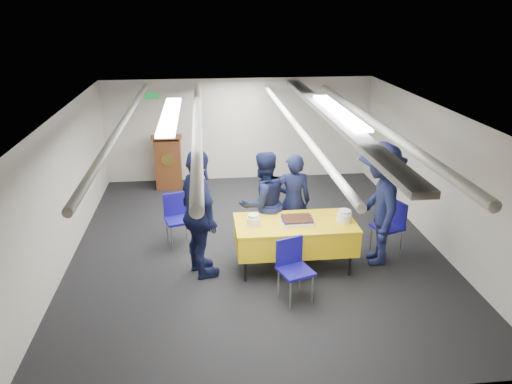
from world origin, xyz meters
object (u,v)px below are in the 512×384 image
(chair_near, at_px, (293,263))
(sailor_c, at_px, (200,215))
(sailor_d, at_px, (379,205))
(sheet_cake, at_px, (297,220))
(sailor_b, at_px, (263,203))
(chair_right, at_px, (392,222))
(chair_left, at_px, (177,214))
(podium, at_px, (168,161))
(sailor_a, at_px, (293,201))
(serving_table, at_px, (295,235))

(chair_near, height_order, sailor_c, sailor_c)
(sailor_d, bearing_deg, sheet_cake, -77.44)
(sailor_b, bearing_deg, chair_near, 75.05)
(sheet_cake, xyz_separation_m, sailor_b, (-0.44, 0.62, 0.04))
(chair_near, distance_m, chair_right, 2.19)
(sheet_cake, xyz_separation_m, chair_near, (-0.20, -0.79, -0.28))
(chair_left, xyz_separation_m, sailor_b, (1.40, -0.48, 0.32))
(chair_left, height_order, sailor_c, sailor_c)
(podium, xyz_separation_m, chair_left, (0.29, -2.77, -0.08))
(sailor_a, bearing_deg, chair_near, 83.43)
(serving_table, bearing_deg, sailor_d, 2.81)
(chair_near, relative_size, sailor_a, 0.54)
(chair_right, distance_m, sailor_d, 0.64)
(chair_left, bearing_deg, sailor_d, -17.76)
(podium, relative_size, sailor_a, 0.77)
(sheet_cake, height_order, podium, podium)
(chair_near, bearing_deg, sailor_a, 80.00)
(sheet_cake, xyz_separation_m, sailor_d, (1.29, 0.10, 0.16))
(sheet_cake, bearing_deg, sailor_a, 84.35)
(chair_near, xyz_separation_m, sailor_a, (0.27, 1.55, 0.28))
(sheet_cake, xyz_separation_m, sailor_c, (-1.44, -0.02, 0.17))
(chair_right, xyz_separation_m, sailor_c, (-3.09, -0.41, 0.45))
(chair_right, distance_m, chair_left, 3.55)
(podium, height_order, sailor_c, sailor_c)
(serving_table, distance_m, sailor_b, 0.78)
(serving_table, relative_size, sailor_b, 1.06)
(chair_near, distance_m, sailor_c, 1.53)
(chair_left, relative_size, sailor_b, 0.51)
(serving_table, distance_m, sailor_d, 1.37)
(sheet_cake, distance_m, sailor_b, 0.76)
(podium, height_order, sailor_b, sailor_b)
(sailor_c, bearing_deg, sailor_b, -78.07)
(serving_table, bearing_deg, sailor_c, -177.94)
(sailor_d, bearing_deg, serving_table, -78.89)
(sailor_a, bearing_deg, serving_table, 86.08)
(serving_table, bearing_deg, sailor_b, 125.55)
(sheet_cake, height_order, chair_left, chair_left)
(sailor_b, height_order, sailor_c, sailor_c)
(sailor_b, bearing_deg, sheet_cake, 100.69)
(sailor_a, bearing_deg, podium, -51.24)
(sailor_a, bearing_deg, chair_right, 170.31)
(sheet_cake, relative_size, chair_left, 0.54)
(sheet_cake, height_order, chair_right, chair_right)
(sheet_cake, height_order, sailor_a, sailor_a)
(sailor_a, bearing_deg, sheet_cake, 87.78)
(chair_near, relative_size, chair_left, 1.00)
(chair_right, height_order, sailor_d, sailor_d)
(chair_right, distance_m, sailor_b, 2.12)
(chair_left, bearing_deg, sailor_b, -18.92)
(chair_near, bearing_deg, chair_right, 32.66)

